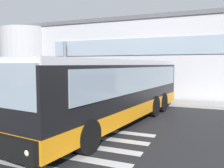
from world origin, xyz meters
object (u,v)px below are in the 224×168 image
(bus_main_foreground, at_px, (112,92))
(passenger_near_column, at_px, (73,83))
(entry_support_column, at_px, (65,68))
(passenger_by_doorway, at_px, (81,83))
(passenger_at_curb_edge, at_px, (92,85))
(safety_bollard_yellow, at_px, (125,97))

(bus_main_foreground, xyz_separation_m, passenger_near_column, (-5.91, 6.37, -0.25))
(entry_support_column, distance_m, passenger_near_column, 1.42)
(entry_support_column, xyz_separation_m, passenger_by_doorway, (1.53, -0.19, -1.12))
(passenger_at_curb_edge, height_order, safety_bollard_yellow, passenger_at_curb_edge)
(entry_support_column, xyz_separation_m, passenger_near_column, (0.80, -0.21, -1.16))
(passenger_near_column, distance_m, passenger_at_curb_edge, 2.35)
(bus_main_foreground, height_order, passenger_near_column, bus_main_foreground)
(bus_main_foreground, xyz_separation_m, passenger_at_curb_edge, (-3.76, 5.44, -0.25))
(passenger_at_curb_edge, bearing_deg, safety_bollard_yellow, -13.86)
(bus_main_foreground, relative_size, passenger_by_doorway, 6.53)
(entry_support_column, distance_m, bus_main_foreground, 9.44)
(safety_bollard_yellow, bearing_deg, entry_support_column, 162.31)
(passenger_at_curb_edge, distance_m, safety_bollard_yellow, 2.84)
(entry_support_column, relative_size, safety_bollard_yellow, 4.64)
(safety_bollard_yellow, bearing_deg, passenger_at_curb_edge, 166.14)
(safety_bollard_yellow, bearing_deg, passenger_by_doorway, 158.61)
(passenger_at_curb_edge, bearing_deg, passenger_near_column, 156.70)
(entry_support_column, xyz_separation_m, bus_main_foreground, (6.71, -6.58, -0.90))
(entry_support_column, bearing_deg, safety_bollard_yellow, -17.69)
(bus_main_foreground, relative_size, passenger_at_curb_edge, 6.53)
(passenger_at_curb_edge, relative_size, safety_bollard_yellow, 1.86)
(passenger_at_curb_edge, xyz_separation_m, safety_bollard_yellow, (2.69, -0.66, -0.63))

